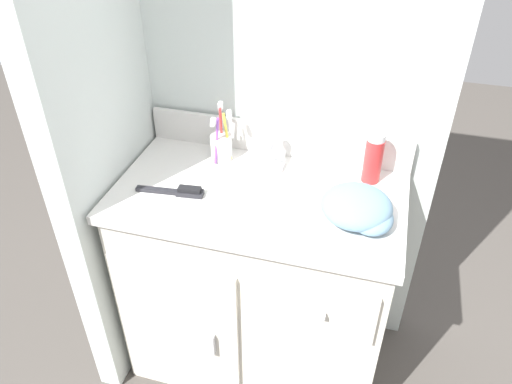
{
  "coord_description": "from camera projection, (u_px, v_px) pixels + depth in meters",
  "views": [
    {
      "loc": [
        0.33,
        -1.19,
        1.7
      ],
      "look_at": [
        0.0,
        -0.02,
        0.82
      ],
      "focal_mm": 35.0,
      "sensor_mm": 36.0,
      "label": 1
    }
  ],
  "objects": [
    {
      "name": "ground_plane",
      "position": [
        258.0,
        352.0,
        2.0
      ],
      "size": [
        6.0,
        6.0,
        0.0
      ],
      "primitive_type": "plane",
      "color": "#4C4742"
    },
    {
      "name": "wall_back",
      "position": [
        283.0,
        62.0,
        1.58
      ],
      "size": [
        1.08,
        0.08,
        2.2
      ],
      "primitive_type": "cube",
      "color": "silver",
      "rests_on": "ground_plane"
    },
    {
      "name": "wall_left",
      "position": [
        95.0,
        82.0,
        1.46
      ],
      "size": [
        0.08,
        0.58,
        2.2
      ],
      "primitive_type": "cube",
      "color": "silver",
      "rests_on": "ground_plane"
    },
    {
      "name": "vanity",
      "position": [
        257.0,
        280.0,
        1.75
      ],
      "size": [
        0.9,
        0.51,
        0.8
      ],
      "color": "silver",
      "rests_on": "ground_plane"
    },
    {
      "name": "backsplash",
      "position": [
        277.0,
        139.0,
        1.69
      ],
      "size": [
        0.9,
        0.02,
        0.11
      ],
      "color": "silver",
      "rests_on": "vanity"
    },
    {
      "name": "sink_faucet",
      "position": [
        270.0,
        155.0,
        1.62
      ],
      "size": [
        0.09,
        0.09,
        0.14
      ],
      "color": "silver",
      "rests_on": "vanity"
    },
    {
      "name": "toothbrush_cup",
      "position": [
        221.0,
        145.0,
        1.66
      ],
      "size": [
        0.08,
        0.09,
        0.2
      ],
      "color": "silver",
      "rests_on": "vanity"
    },
    {
      "name": "shaving_cream_can",
      "position": [
        373.0,
        158.0,
        1.54
      ],
      "size": [
        0.06,
        0.06,
        0.17
      ],
      "color": "red",
      "rests_on": "vanity"
    },
    {
      "name": "hairbrush",
      "position": [
        179.0,
        191.0,
        1.52
      ],
      "size": [
        0.21,
        0.05,
        0.03
      ],
      "rotation": [
        0.0,
        0.0,
        0.11
      ],
      "color": "#232328",
      "rests_on": "vanity"
    },
    {
      "name": "hand_towel",
      "position": [
        360.0,
        209.0,
        1.4
      ],
      "size": [
        0.21,
        0.21,
        0.08
      ],
      "color": "#6B8EA8",
      "rests_on": "vanity"
    }
  ]
}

